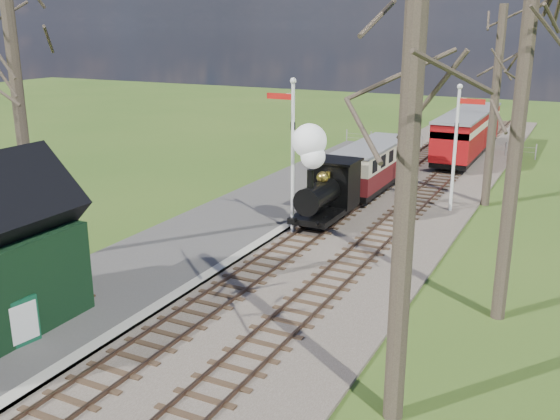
{
  "coord_description": "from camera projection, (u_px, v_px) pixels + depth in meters",
  "views": [
    {
      "loc": [
        9.55,
        -5.46,
        8.1
      ],
      "look_at": [
        -0.29,
        14.09,
        1.6
      ],
      "focal_mm": 40.0,
      "sensor_mm": 36.0,
      "label": 1
    }
  ],
  "objects": [
    {
      "name": "distant_hills",
      "position": [
        494.0,
        250.0,
        70.23
      ],
      "size": [
        114.4,
        48.0,
        22.02
      ],
      "color": "#385B23",
      "rests_on": "ground"
    },
    {
      "name": "ballast_bed",
      "position": [
        386.0,
        203.0,
        29.36
      ],
      "size": [
        8.0,
        60.0,
        0.1
      ],
      "primitive_type": "cube",
      "color": "brown",
      "rests_on": "ground"
    },
    {
      "name": "track_near",
      "position": [
        359.0,
        199.0,
        29.91
      ],
      "size": [
        1.6,
        60.0,
        0.15
      ],
      "color": "brown",
      "rests_on": "ground"
    },
    {
      "name": "track_far",
      "position": [
        413.0,
        206.0,
        28.79
      ],
      "size": [
        1.6,
        60.0,
        0.15
      ],
      "color": "brown",
      "rests_on": "ground"
    },
    {
      "name": "platform",
      "position": [
        206.0,
        237.0,
        24.57
      ],
      "size": [
        5.0,
        44.0,
        0.2
      ],
      "primitive_type": "cube",
      "color": "#474442",
      "rests_on": "ground"
    },
    {
      "name": "coping_strip",
      "position": [
        258.0,
        245.0,
        23.57
      ],
      "size": [
        0.4,
        44.0,
        0.21
      ],
      "primitive_type": "cube",
      "color": "#B2AD9E",
      "rests_on": "ground"
    },
    {
      "name": "semaphore_near",
      "position": [
        291.0,
        146.0,
        24.1
      ],
      "size": [
        1.22,
        0.24,
        6.22
      ],
      "color": "silver",
      "rests_on": "ground"
    },
    {
      "name": "semaphore_far",
      "position": [
        457.0,
        139.0,
        27.1
      ],
      "size": [
        1.22,
        0.24,
        5.72
      ],
      "color": "silver",
      "rests_on": "ground"
    },
    {
      "name": "bare_trees",
      "position": [
        268.0,
        131.0,
        17.69
      ],
      "size": [
        15.51,
        22.39,
        12.0
      ],
      "color": "#382D23",
      "rests_on": "ground"
    },
    {
      "name": "fence_line",
      "position": [
        435.0,
        143.0,
        41.64
      ],
      "size": [
        12.6,
        0.08,
        1.0
      ],
      "color": "slate",
      "rests_on": "ground"
    },
    {
      "name": "locomotive",
      "position": [
        324.0,
        180.0,
        25.61
      ],
      "size": [
        1.72,
        4.02,
        4.3
      ],
      "color": "black",
      "rests_on": "ground"
    },
    {
      "name": "coach",
      "position": [
        372.0,
        165.0,
        30.94
      ],
      "size": [
        2.01,
        6.88,
        2.11
      ],
      "color": "black",
      "rests_on": "ground"
    },
    {
      "name": "red_carriage_a",
      "position": [
        458.0,
        140.0,
        36.68
      ],
      "size": [
        2.28,
        5.63,
        2.39
      ],
      "color": "black",
      "rests_on": "ground"
    },
    {
      "name": "red_carriage_b",
      "position": [
        475.0,
        127.0,
        41.38
      ],
      "size": [
        2.28,
        5.63,
        2.39
      ],
      "color": "black",
      "rests_on": "ground"
    },
    {
      "name": "sign_board",
      "position": [
        23.0,
        322.0,
        15.89
      ],
      "size": [
        0.24,
        0.86,
        1.26
      ],
      "color": "#0F492D",
      "rests_on": "platform"
    },
    {
      "name": "bench",
      "position": [
        70.0,
        296.0,
        18.1
      ],
      "size": [
        0.69,
        1.37,
        0.75
      ],
      "color": "#402B17",
      "rests_on": "platform"
    }
  ]
}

